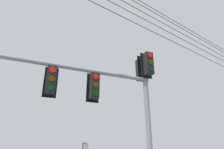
# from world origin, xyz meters

# --- Properties ---
(signal_mast_assembly) EXTENTS (5.18, 2.10, 6.14)m
(signal_mast_assembly) POSITION_xyz_m (1.52, -0.52, 4.40)
(signal_mast_assembly) COLOR gray
(signal_mast_assembly) RESTS_ON ground
(overhead_wire_span) EXTENTS (28.72, 18.79, 2.18)m
(overhead_wire_span) POSITION_xyz_m (-0.83, -1.69, 8.36)
(overhead_wire_span) COLOR black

